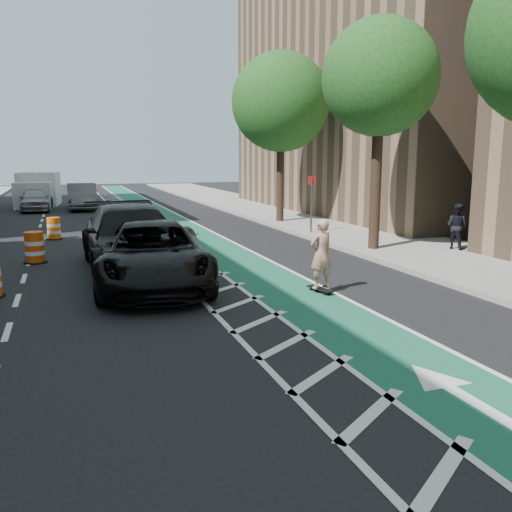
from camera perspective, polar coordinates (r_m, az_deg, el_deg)
name	(u,v)px	position (r m, az deg, el deg)	size (l,w,h in m)	color
ground	(203,355)	(9.21, -5.56, -10.33)	(120.00, 120.00, 0.00)	black
bike_lane	(217,249)	(19.33, -4.09, 0.72)	(2.00, 90.00, 0.01)	#195942
buffer_strip	(176,252)	(18.99, -8.45, 0.45)	(1.40, 90.00, 0.01)	silver
sidewalk_right	(376,238)	(21.92, 12.53, 1.83)	(5.00, 90.00, 0.15)	gray
curb_right	(320,241)	(20.74, 6.76, 1.54)	(0.12, 90.00, 0.16)	gray
building_right_far	(409,48)	(35.01, 15.85, 20.32)	(14.00, 22.00, 19.00)	#84664C
tree_r_c	(373,80)	(19.31, 12.26, 17.68)	(4.20, 4.20, 7.90)	#382619
tree_r_d	(283,102)	(26.44, 2.81, 15.87)	(4.20, 4.20, 7.90)	#382619
sign_post	(311,203)	(22.62, 5.85, 5.54)	(0.35, 0.08, 2.47)	#4C4C4C
skateboard	(320,289)	(13.25, 6.78, -3.47)	(0.40, 0.85, 0.11)	black
skateboarder	(321,254)	(13.07, 6.86, 0.23)	(0.62, 0.41, 1.70)	tan
suv_near	(153,254)	(13.96, -10.80, 0.17)	(2.71, 5.87, 1.63)	black
suv_far	(132,238)	(16.14, -12.92, 1.86)	(2.59, 6.37, 1.85)	black
car_silver	(34,200)	(35.56, -22.30, 5.52)	(1.65, 4.09, 1.39)	#97989C
car_grey	(82,196)	(35.62, -17.83, 5.99)	(1.71, 4.91, 1.62)	slate
pedestrian	(457,226)	(19.63, 20.41, 2.96)	(0.76, 0.59, 1.55)	black
box_truck	(38,191)	(39.20, -21.97, 6.41)	(2.85, 5.52, 2.22)	silver
barrel_b	(35,248)	(18.12, -22.28, 0.76)	(0.71, 0.71, 0.97)	#DA490B
barrel_c	(54,229)	(23.06, -20.51, 2.68)	(0.64, 0.64, 0.87)	orange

